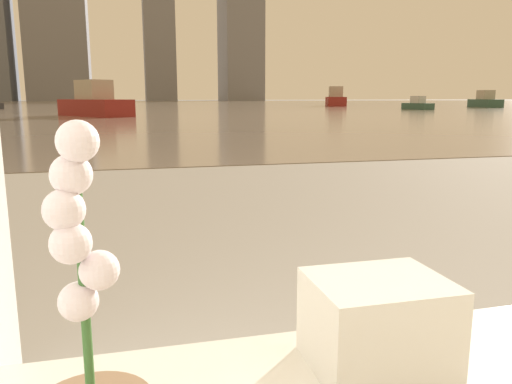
{
  "coord_description": "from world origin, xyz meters",
  "views": [
    {
      "loc": [
        -0.52,
        0.23,
        0.95
      ],
      "look_at": [
        0.07,
        2.55,
        0.49
      ],
      "focal_mm": 35.0,
      "sensor_mm": 36.0,
      "label": 1
    }
  ],
  "objects": [
    {
      "name": "harbor_water",
      "position": [
        0.0,
        62.0,
        0.01
      ],
      "size": [
        180.0,
        110.0,
        0.01
      ],
      "color": "gray",
      "rests_on": "ground_plane"
    },
    {
      "name": "harbor_boat_0",
      "position": [
        30.58,
        39.19,
        0.54
      ],
      "size": [
        2.24,
        4.25,
        1.52
      ],
      "color": "#335647",
      "rests_on": "harbor_water"
    },
    {
      "name": "potted_orchid",
      "position": [
        -0.58,
        0.84,
        0.6
      ],
      "size": [
        0.16,
        0.16,
        0.44
      ],
      "color": "#8C6B4C",
      "rests_on": "bathtub"
    },
    {
      "name": "harbor_boat_4",
      "position": [
        -2.08,
        26.09,
        0.62
      ],
      "size": [
        3.82,
        4.76,
        1.73
      ],
      "color": "maroon",
      "rests_on": "harbor_water"
    },
    {
      "name": "towel_stack",
      "position": [
        -0.11,
        0.97,
        0.56
      ],
      "size": [
        0.23,
        0.19,
        0.16
      ],
      "color": "silver",
      "rests_on": "bathtub"
    },
    {
      "name": "harbor_boat_2",
      "position": [
        20.15,
        48.52,
        0.7
      ],
      "size": [
        3.41,
        5.55,
        1.97
      ],
      "color": "maroon",
      "rests_on": "harbor_water"
    },
    {
      "name": "harbor_boat_1",
      "position": [
        20.53,
        33.95,
        0.36
      ],
      "size": [
        1.23,
        2.75,
        1.0
      ],
      "color": "#335647",
      "rests_on": "harbor_water"
    },
    {
      "name": "skyline_tower_3",
      "position": [
        6.94,
        118.0,
        14.19
      ],
      "size": [
        6.73,
        8.17,
        28.38
      ],
      "color": "slate",
      "rests_on": "ground_plane"
    }
  ]
}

